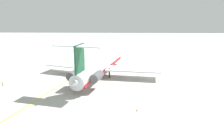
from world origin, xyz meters
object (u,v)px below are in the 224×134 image
at_px(ground_crew_near_nose, 64,60).
at_px(main_jetliner, 100,66).
at_px(safety_cone_nose, 137,110).
at_px(ground_crew_near_tail, 2,83).

bearing_deg(ground_crew_near_nose, main_jetliner, 154.11).
height_order(main_jetliner, safety_cone_nose, main_jetliner).
relative_size(ground_crew_near_tail, safety_cone_nose, 3.11).
height_order(ground_crew_near_tail, safety_cone_nose, ground_crew_near_tail).
bearing_deg(main_jetliner, ground_crew_near_tail, 125.07).
height_order(main_jetliner, ground_crew_near_tail, main_jetliner).
distance_m(main_jetliner, ground_crew_near_nose, 29.04).
distance_m(main_jetliner, ground_crew_near_tail, 31.44).
distance_m(ground_crew_near_nose, safety_cone_nose, 58.47).
distance_m(main_jetliner, safety_cone_nose, 30.37).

